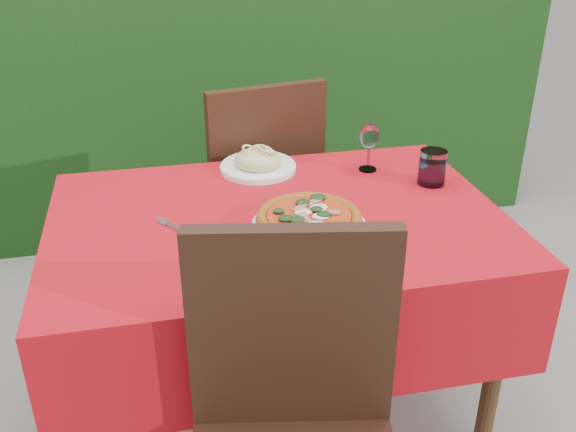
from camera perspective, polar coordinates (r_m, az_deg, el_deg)
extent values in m
plane|color=slate|center=(2.23, -0.81, -17.30)|extent=(60.00, 60.00, 0.00)
cube|color=black|center=(3.22, -6.66, 13.21)|extent=(3.20, 0.55, 1.60)
cube|color=#442916|center=(1.81, -0.96, -0.72)|extent=(1.20, 0.80, 0.04)
cylinder|color=#442916|center=(1.92, 17.76, -13.54)|extent=(0.05, 0.05, 0.70)
cylinder|color=#442916|center=(2.27, -16.25, -6.43)|extent=(0.05, 0.05, 0.70)
cylinder|color=#442916|center=(2.41, 10.13, -3.53)|extent=(0.05, 0.05, 0.70)
cube|color=#B80E17|center=(1.87, -0.93, -4.30)|extent=(1.26, 0.86, 0.32)
cube|color=black|center=(1.37, 0.37, -10.00)|extent=(0.44, 0.12, 0.48)
cube|color=black|center=(2.56, -3.39, 1.76)|extent=(0.51, 0.51, 0.04)
cube|color=black|center=(2.29, -1.81, 5.71)|extent=(0.44, 0.13, 0.48)
cylinder|color=black|center=(2.89, -1.11, -0.53)|extent=(0.04, 0.04, 0.45)
cylinder|color=black|center=(2.79, -8.23, -1.96)|extent=(0.04, 0.04, 0.45)
cylinder|color=black|center=(2.59, 2.11, -4.04)|extent=(0.04, 0.04, 0.45)
cylinder|color=black|center=(2.47, -5.77, -5.82)|extent=(0.04, 0.04, 0.45)
cylinder|color=silver|center=(1.72, 1.86, -0.92)|extent=(0.31, 0.31, 0.02)
cylinder|color=#C26C1A|center=(1.71, 1.87, -0.37)|extent=(0.36, 0.36, 0.02)
cylinder|color=maroon|center=(1.70, 1.88, 0.04)|extent=(0.29, 0.29, 0.01)
cylinder|color=white|center=(2.08, -2.68, 4.32)|extent=(0.25, 0.25, 0.02)
ellipsoid|color=beige|center=(2.07, -2.70, 5.02)|extent=(0.16, 0.16, 0.07)
cylinder|color=silver|center=(2.01, 12.70, 4.24)|extent=(0.08, 0.08, 0.11)
cylinder|color=#93B6C8|center=(2.02, 12.66, 3.81)|extent=(0.07, 0.07, 0.08)
cylinder|color=silver|center=(2.10, 7.08, 4.16)|extent=(0.06, 0.06, 0.01)
cylinder|color=silver|center=(2.09, 7.15, 5.24)|extent=(0.01, 0.01, 0.08)
ellipsoid|color=silver|center=(2.06, 7.26, 7.07)|extent=(0.06, 0.06, 0.08)
cube|color=silver|center=(1.72, -9.39, -1.35)|extent=(0.12, 0.17, 0.00)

